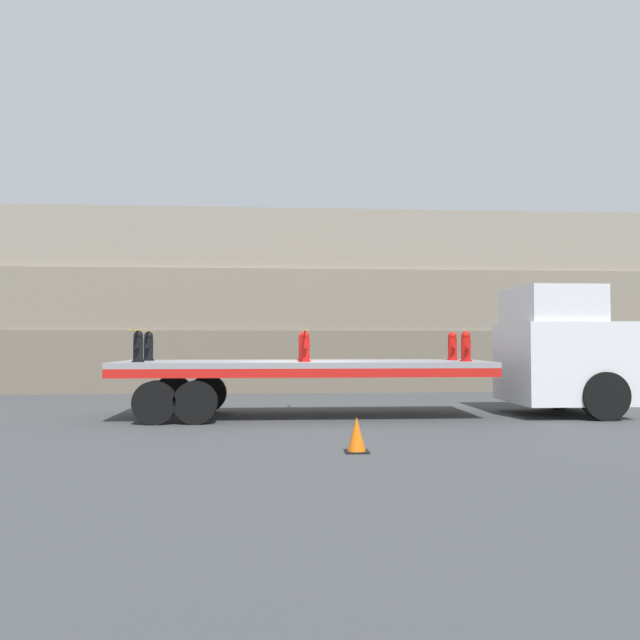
{
  "coord_description": "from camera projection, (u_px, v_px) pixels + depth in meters",
  "views": [
    {
      "loc": [
        -0.63,
        -15.04,
        1.8
      ],
      "look_at": [
        0.39,
        0.0,
        2.33
      ],
      "focal_mm": 35.0,
      "sensor_mm": 36.0,
      "label": 1
    }
  ],
  "objects": [
    {
      "name": "fire_hydrant_red_near_2",
      "position": [
        466.0,
        347.0,
        14.73
      ],
      "size": [
        0.28,
        0.5,
        0.72
      ],
      "color": "red",
      "rests_on": "flatbed_trailer"
    },
    {
      "name": "rock_cliff",
      "position": [
        294.0,
        302.0,
        23.58
      ],
      "size": [
        60.0,
        3.3,
        6.61
      ],
      "color": "#706656",
      "rests_on": "ground_plane"
    },
    {
      "name": "truck_cab",
      "position": [
        563.0,
        351.0,
        15.47
      ],
      "size": [
        2.59,
        2.69,
        3.15
      ],
      "color": "silver",
      "rests_on": "ground_plane"
    },
    {
      "name": "fire_hydrant_black_far_0",
      "position": [
        148.0,
        347.0,
        15.34
      ],
      "size": [
        0.28,
        0.5,
        0.72
      ],
      "color": "black",
      "rests_on": "flatbed_trailer"
    },
    {
      "name": "ground_plane",
      "position": [
        304.0,
        417.0,
        14.97
      ],
      "size": [
        120.0,
        120.0,
        0.0
      ],
      "primitive_type": "plane",
      "color": "#3F4244"
    },
    {
      "name": "fire_hydrant_black_near_0",
      "position": [
        138.0,
        347.0,
        14.21
      ],
      "size": [
        0.28,
        0.5,
        0.72
      ],
      "color": "black",
      "rests_on": "flatbed_trailer"
    },
    {
      "name": "fire_hydrant_red_near_1",
      "position": [
        305.0,
        347.0,
        14.47
      ],
      "size": [
        0.28,
        0.5,
        0.72
      ],
      "color": "red",
      "rests_on": "flatbed_trailer"
    },
    {
      "name": "fire_hydrant_red_far_1",
      "position": [
        303.0,
        346.0,
        15.6
      ],
      "size": [
        0.28,
        0.5,
        0.72
      ],
      "color": "red",
      "rests_on": "flatbed_trailer"
    },
    {
      "name": "flatbed_trailer",
      "position": [
        274.0,
        373.0,
        14.96
      ],
      "size": [
        8.82,
        2.67,
        1.34
      ],
      "color": "gray",
      "rests_on": "ground_plane"
    },
    {
      "name": "cargo_strap_rear",
      "position": [
        144.0,
        331.0,
        14.79
      ],
      "size": [
        0.05,
        2.78,
        0.01
      ],
      "color": "yellow",
      "rests_on": "fire_hydrant_black_near_0"
    },
    {
      "name": "fire_hydrant_red_far_2",
      "position": [
        452.0,
        346.0,
        15.86
      ],
      "size": [
        0.28,
        0.5,
        0.72
      ],
      "color": "red",
      "rests_on": "flatbed_trailer"
    },
    {
      "name": "traffic_cone",
      "position": [
        357.0,
        435.0,
        10.16
      ],
      "size": [
        0.39,
        0.39,
        0.58
      ],
      "color": "black",
      "rests_on": "ground_plane"
    },
    {
      "name": "cargo_strap_middle",
      "position": [
        304.0,
        331.0,
        15.05
      ],
      "size": [
        0.05,
        2.78,
        0.01
      ],
      "color": "yellow",
      "rests_on": "fire_hydrant_red_near_1"
    }
  ]
}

